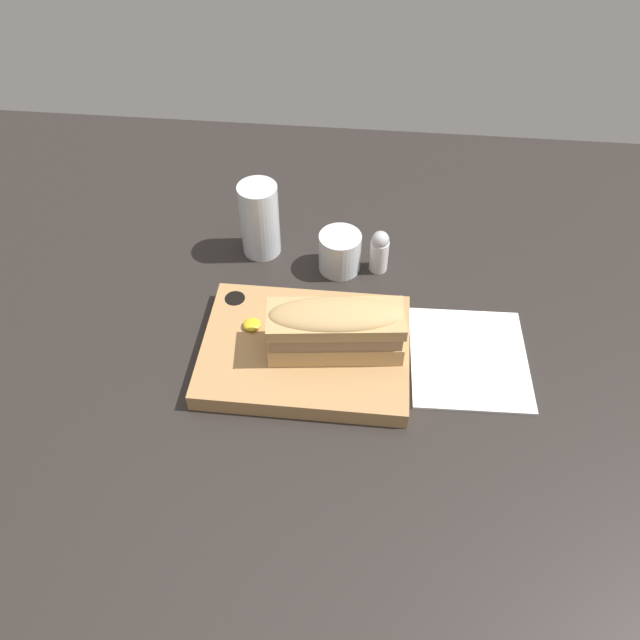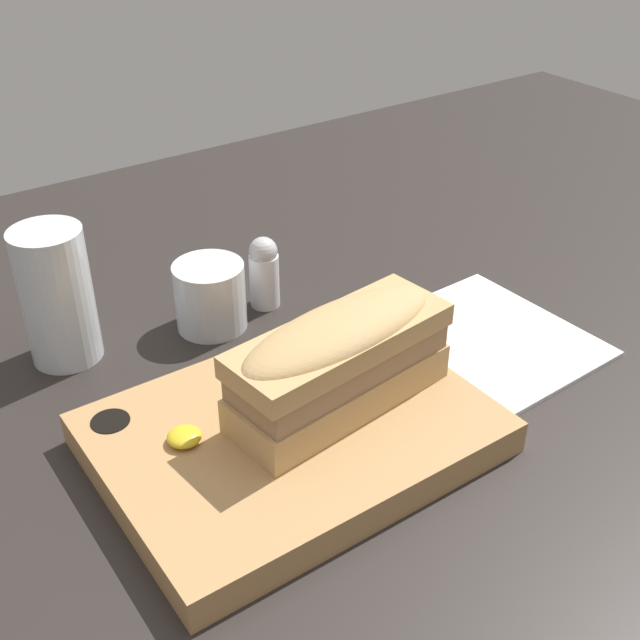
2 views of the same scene
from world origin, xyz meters
The scene contains 8 objects.
dining_table centered at (0.00, 0.00, 1.00)cm, with size 196.92×128.23×2.00cm.
serving_board centered at (-0.17, 1.77, 3.39)cm, with size 29.05×21.62×2.84cm.
sandwich centered at (4.17, 1.30, 9.15)cm, with size 18.93×8.68×8.14cm.
mustard_dollop centered at (-7.98, 4.08, 5.28)cm, with size 2.57×2.57×1.03cm.
water_glass centered at (-10.00, 24.02, 7.50)cm, with size 6.34×6.34×12.71cm.
wine_glass centered at (3.30, 20.93, 5.15)cm, with size 6.80×6.80×6.60cm.
napkin centered at (23.22, 3.57, 2.20)cm, with size 17.14×18.92×0.40cm.
salt_shaker centered at (9.58, 21.31, 5.82)cm, with size 2.98×2.98×7.49cm.
Camera 1 is at (7.71, -54.46, 71.42)cm, focal length 35.00 mm.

